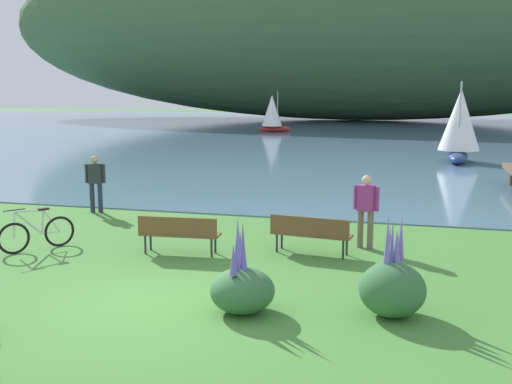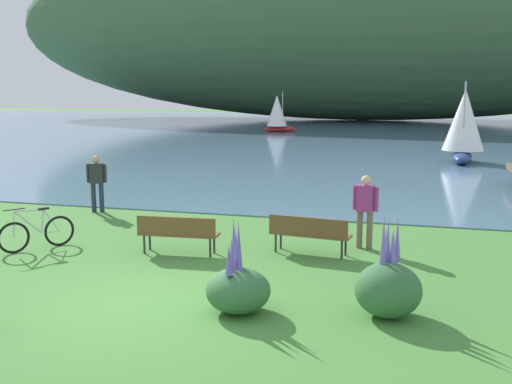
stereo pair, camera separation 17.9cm
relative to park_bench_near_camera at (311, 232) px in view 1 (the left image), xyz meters
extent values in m
plane|color=#478438|center=(-2.21, -3.82, -0.52)|extent=(200.00, 200.00, 0.00)
cube|color=#5B7F9E|center=(-2.21, 43.57, -0.50)|extent=(180.00, 80.00, 0.04)
ellipsoid|color=#42663D|center=(-4.82, 62.78, 12.13)|extent=(93.48, 28.00, 25.21)
cube|color=brown|center=(0.01, 0.08, -0.07)|extent=(1.85, 0.70, 0.05)
cube|color=brown|center=(-0.02, -0.13, 0.15)|extent=(1.79, 0.26, 0.40)
cylinder|color=#2D2D33|center=(-0.73, 0.34, -0.30)|extent=(0.05, 0.05, 0.45)
cylinder|color=#2D2D33|center=(0.79, 0.15, -0.30)|extent=(0.05, 0.05, 0.45)
cylinder|color=#2D2D33|center=(-0.77, 0.01, -0.30)|extent=(0.05, 0.05, 0.45)
cylinder|color=#2D2D33|center=(0.75, -0.18, -0.30)|extent=(0.05, 0.05, 0.45)
cube|color=brown|center=(-2.84, -0.66, -0.07)|extent=(1.83, 0.61, 0.05)
cube|color=brown|center=(-2.82, -0.87, 0.15)|extent=(1.80, 0.17, 0.40)
cylinder|color=#2D2D33|center=(-3.61, -0.55, -0.30)|extent=(0.05, 0.05, 0.45)
cylinder|color=#2D2D33|center=(-2.08, -0.44, -0.30)|extent=(0.05, 0.05, 0.45)
cylinder|color=#2D2D33|center=(-3.59, -0.89, -0.30)|extent=(0.05, 0.05, 0.45)
cylinder|color=#2D2D33|center=(-2.06, -0.78, -0.30)|extent=(0.05, 0.05, 0.45)
torus|color=black|center=(-6.41, -1.66, -0.16)|extent=(0.46, 0.63, 0.72)
torus|color=black|center=(-5.81, -0.80, -0.16)|extent=(0.46, 0.63, 0.72)
cylinder|color=silver|center=(-6.21, -1.39, 0.15)|extent=(0.38, 0.52, 0.61)
cylinder|color=silver|center=(-6.19, -1.35, 0.41)|extent=(0.41, 0.56, 0.09)
cylinder|color=silver|center=(-6.03, -1.12, 0.12)|extent=(0.11, 0.13, 0.54)
cylinder|color=silver|center=(-5.93, -0.97, -0.15)|extent=(0.27, 0.37, 0.05)
cylinder|color=silver|center=(-5.91, -0.94, 0.11)|extent=(0.23, 0.32, 0.56)
cylinder|color=silver|center=(-6.39, -1.64, 0.14)|extent=(0.08, 0.09, 0.60)
cube|color=black|center=(-6.00, -1.08, 0.42)|extent=(0.22, 0.25, 0.05)
cylinder|color=black|center=(-6.38, -1.62, 0.48)|extent=(0.29, 0.41, 0.02)
cylinder|color=#282D47|center=(-7.12, 2.97, -0.08)|extent=(0.14, 0.14, 0.88)
cylinder|color=#282D47|center=(-6.89, 3.03, -0.08)|extent=(0.14, 0.14, 0.88)
cube|color=#2D2D33|center=(-7.01, 3.00, 0.66)|extent=(0.42, 0.31, 0.60)
sphere|color=tan|center=(-7.01, 3.00, 1.08)|extent=(0.22, 0.22, 0.22)
cylinder|color=#2D2D33|center=(-7.26, 2.94, 0.66)|extent=(0.09, 0.09, 0.56)
cylinder|color=#2D2D33|center=(-6.75, 3.07, 0.66)|extent=(0.09, 0.09, 0.56)
cylinder|color=#72604C|center=(1.02, 0.90, -0.08)|extent=(0.14, 0.14, 0.88)
cylinder|color=#72604C|center=(1.25, 0.85, -0.08)|extent=(0.14, 0.14, 0.88)
cube|color=#9E338C|center=(1.13, 0.87, 0.66)|extent=(0.42, 0.30, 0.60)
sphere|color=beige|center=(1.13, 0.87, 1.08)|extent=(0.22, 0.22, 0.22)
cylinder|color=#9E338C|center=(0.88, 0.94, 0.66)|extent=(0.09, 0.09, 0.56)
cylinder|color=#9E338C|center=(1.38, 0.81, 0.66)|extent=(0.09, 0.09, 0.56)
ellipsoid|color=#386B3D|center=(-0.49, -3.76, -0.15)|extent=(1.07, 1.07, 0.74)
cylinder|color=#386B3D|center=(-0.65, -3.51, 0.13)|extent=(0.02, 0.02, 0.12)
cone|color=#6B5BB7|center=(-0.65, -3.51, 0.60)|extent=(0.12, 0.12, 0.83)
cylinder|color=#386B3D|center=(-0.55, -3.69, 0.13)|extent=(0.02, 0.02, 0.12)
cone|color=#6B5BB7|center=(-0.55, -3.69, 0.52)|extent=(0.11, 0.11, 0.67)
cylinder|color=#386B3D|center=(-0.49, -3.74, 0.13)|extent=(0.02, 0.02, 0.12)
cone|color=#6B5BB7|center=(-0.49, -3.74, 0.59)|extent=(0.13, 0.13, 0.81)
cylinder|color=#386B3D|center=(-0.56, -4.03, 0.13)|extent=(0.02, 0.02, 0.12)
cone|color=#6B5BB7|center=(-0.56, -4.03, 0.44)|extent=(0.13, 0.13, 0.51)
cylinder|color=#386B3D|center=(-0.45, -3.79, 0.13)|extent=(0.02, 0.02, 0.12)
cone|color=#6B5BB7|center=(-0.45, -3.79, 0.44)|extent=(0.10, 0.10, 0.51)
cylinder|color=#386B3D|center=(-0.58, -3.83, 0.13)|extent=(0.02, 0.02, 0.12)
cone|color=#6B5BB7|center=(-0.58, -3.83, 0.47)|extent=(0.10, 0.10, 0.56)
ellipsoid|color=#386B3D|center=(1.89, -3.30, -0.08)|extent=(1.08, 1.08, 0.88)
cylinder|color=#386B3D|center=(1.99, -2.94, 0.25)|extent=(0.02, 0.02, 0.12)
cone|color=#7A6BC6|center=(1.99, -2.94, 0.68)|extent=(0.13, 0.13, 0.75)
cylinder|color=#386B3D|center=(1.93, -3.10, 0.25)|extent=(0.02, 0.02, 0.12)
cone|color=#7A6BC6|center=(1.93, -3.10, 0.58)|extent=(0.15, 0.15, 0.55)
cylinder|color=#386B3D|center=(1.82, -2.97, 0.25)|extent=(0.02, 0.02, 0.12)
cone|color=#7A6BC6|center=(1.82, -2.97, 0.59)|extent=(0.12, 0.12, 0.57)
cylinder|color=#386B3D|center=(1.95, -3.26, 0.25)|extent=(0.02, 0.02, 0.12)
cone|color=#7A6BC6|center=(1.95, -3.26, 0.59)|extent=(0.10, 0.10, 0.58)
cylinder|color=#386B3D|center=(1.79, -3.31, 0.25)|extent=(0.02, 0.02, 0.12)
cone|color=#7A6BC6|center=(1.79, -3.31, 0.72)|extent=(0.12, 0.12, 0.84)
cylinder|color=#386B3D|center=(1.86, -3.22, 0.25)|extent=(0.02, 0.02, 0.12)
cone|color=#7A6BC6|center=(1.86, -3.22, 0.69)|extent=(0.10, 0.10, 0.77)
ellipsoid|color=navy|center=(4.32, 18.73, -0.18)|extent=(1.30, 3.52, 0.60)
cylinder|color=#B2B2B2|center=(4.29, 18.46, 1.84)|extent=(0.09, 0.09, 3.44)
cone|color=white|center=(4.35, 19.05, 1.67)|extent=(2.23, 2.23, 3.09)
ellipsoid|color=#B22323|center=(-9.74, 38.68, -0.22)|extent=(3.01, 2.27, 0.53)
cylinder|color=#B2B2B2|center=(-9.54, 38.80, 1.55)|extent=(0.08, 0.08, 3.00)
cone|color=white|center=(-9.98, 38.53, 1.40)|extent=(2.45, 2.45, 2.70)
cylinder|color=brown|center=(5.83, 11.57, -0.22)|extent=(0.20, 0.20, 0.60)
camera|label=1|loc=(2.12, -12.79, 3.08)|focal=41.89mm
camera|label=2|loc=(2.29, -12.74, 3.08)|focal=41.89mm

